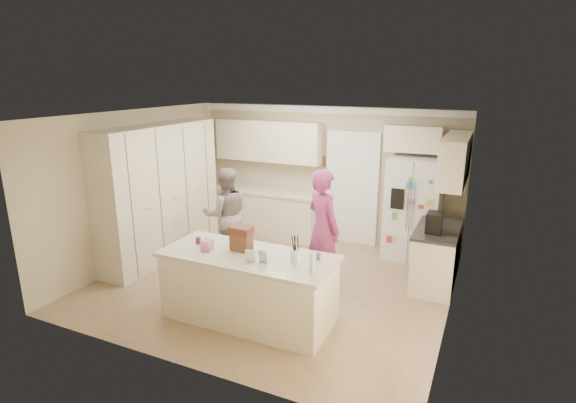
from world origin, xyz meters
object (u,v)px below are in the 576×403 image
at_px(coffee_maker, 434,222).
at_px(dollhouse_body, 241,242).
at_px(refrigerator, 413,209).
at_px(tissue_box, 207,245).
at_px(teen_girl, 323,228).
at_px(island_base, 249,289).
at_px(teen_boy, 226,215).
at_px(utensil_crock, 296,256).

xyz_separation_m(coffee_maker, dollhouse_body, (-2.20, -1.80, -0.03)).
bearing_deg(refrigerator, tissue_box, -121.69).
relative_size(coffee_maker, dollhouse_body, 1.15).
bearing_deg(refrigerator, teen_girl, -120.21).
bearing_deg(island_base, dollhouse_body, 146.31).
relative_size(teen_boy, teen_girl, 0.90).
bearing_deg(utensil_crock, tissue_box, -172.87).
xyz_separation_m(coffee_maker, utensil_crock, (-1.40, -1.85, -0.07)).
bearing_deg(dollhouse_body, coffee_maker, 39.29).
xyz_separation_m(refrigerator, tissue_box, (-2.12, -3.16, 0.10)).
xyz_separation_m(refrigerator, coffee_maker, (0.48, -1.16, 0.17)).
height_order(tissue_box, teen_girl, teen_girl).
distance_m(coffee_maker, island_base, 2.87).
relative_size(coffee_maker, island_base, 0.14).
bearing_deg(island_base, tissue_box, -169.70).
bearing_deg(dollhouse_body, teen_girl, 62.94).
distance_m(tissue_box, teen_girl, 1.83).
relative_size(utensil_crock, teen_boy, 0.09).
xyz_separation_m(island_base, utensil_crock, (0.65, 0.05, 0.56)).
relative_size(utensil_crock, tissue_box, 1.07).
bearing_deg(refrigerator, dollhouse_body, -117.99).
bearing_deg(island_base, coffee_maker, 42.83).
height_order(dollhouse_body, teen_boy, teen_boy).
bearing_deg(teen_girl, tissue_box, 88.83).
xyz_separation_m(island_base, teen_girl, (0.51, 1.39, 0.47)).
relative_size(refrigerator, utensil_crock, 12.00).
bearing_deg(utensil_crock, coffee_maker, 52.88).
relative_size(refrigerator, teen_girl, 0.99).
distance_m(utensil_crock, tissue_box, 1.21).
bearing_deg(tissue_box, island_base, 10.30).
bearing_deg(coffee_maker, teen_boy, -175.47).
xyz_separation_m(tissue_box, dollhouse_body, (0.40, 0.20, 0.04)).
bearing_deg(coffee_maker, utensil_crock, -127.12).
distance_m(refrigerator, tissue_box, 3.81).
height_order(island_base, dollhouse_body, dollhouse_body).
relative_size(coffee_maker, teen_girl, 0.16).
height_order(refrigerator, dollhouse_body, refrigerator).
relative_size(refrigerator, island_base, 0.82).
relative_size(tissue_box, teen_boy, 0.09).
bearing_deg(utensil_crock, refrigerator, 73.08).
xyz_separation_m(tissue_box, teen_boy, (-0.81, 1.73, -0.17)).
bearing_deg(dollhouse_body, tissue_box, -153.43).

